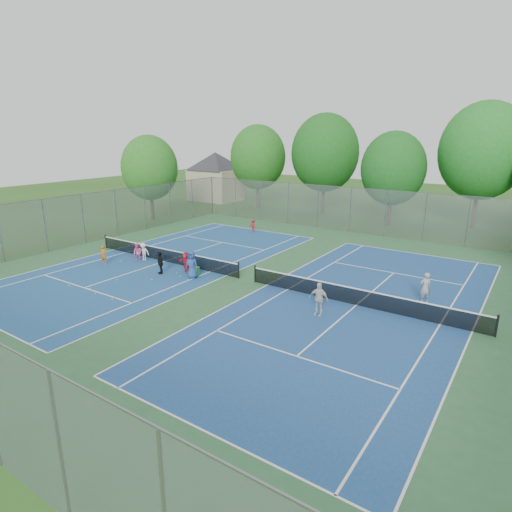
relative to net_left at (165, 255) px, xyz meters
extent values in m
plane|color=#29571B|center=(7.00, 0.00, -0.46)|extent=(120.00, 120.00, 0.00)
cube|color=#2C5E37|center=(7.00, 0.00, -0.45)|extent=(32.00, 32.00, 0.01)
cube|color=navy|center=(0.00, 0.00, -0.44)|extent=(10.97, 23.77, 0.01)
cube|color=navy|center=(14.00, 0.00, -0.44)|extent=(10.97, 23.77, 0.01)
cube|color=black|center=(0.00, 0.00, 0.00)|extent=(12.87, 0.10, 0.91)
cube|color=black|center=(14.00, 0.00, 0.00)|extent=(12.87, 0.10, 0.91)
cube|color=gray|center=(7.00, 16.00, 1.54)|extent=(32.00, 0.10, 4.00)
cube|color=gray|center=(-9.00, 0.00, 1.54)|extent=(0.10, 32.00, 4.00)
cube|color=#B7A88C|center=(-15.00, 24.00, 1.54)|extent=(6.00, 5.00, 4.00)
pyramid|color=#2D2D33|center=(-15.00, 24.00, 5.74)|extent=(11.03, 11.03, 2.20)
cylinder|color=#443326|center=(-7.00, 22.00, 1.29)|extent=(0.36, 0.36, 3.50)
ellipsoid|color=#23621C|center=(-7.00, 22.00, 5.45)|extent=(6.40, 6.40, 7.36)
cylinder|color=#443326|center=(1.00, 23.00, 1.47)|extent=(0.36, 0.36, 3.85)
ellipsoid|color=#195719|center=(1.00, 23.00, 6.10)|extent=(7.20, 7.20, 8.28)
cylinder|color=#443326|center=(9.00, 21.00, 1.12)|extent=(0.36, 0.36, 3.15)
ellipsoid|color=#19581B|center=(9.00, 21.00, 4.95)|extent=(6.00, 6.00, 6.90)
cylinder|color=#443326|center=(16.00, 24.00, 1.65)|extent=(0.36, 0.36, 4.20)
ellipsoid|color=#1F6B21|center=(16.00, 24.00, 6.59)|extent=(7.60, 7.60, 8.74)
cylinder|color=#443326|center=(-12.00, 10.00, 1.12)|extent=(0.36, 0.36, 3.15)
ellipsoid|color=#28691E|center=(-12.00, 10.00, 4.79)|extent=(5.60, 5.60, 6.44)
cube|color=blue|center=(-0.46, 0.64, -0.29)|extent=(0.47, 0.47, 0.32)
cube|color=green|center=(3.99, -1.20, -0.14)|extent=(0.36, 0.36, 0.63)
imported|color=#C96712|center=(-2.97, -2.77, 0.20)|extent=(0.53, 0.39, 1.32)
imported|color=pink|center=(-1.57, -1.03, 0.18)|extent=(0.64, 0.51, 1.28)
imported|color=silver|center=(-1.43, -0.60, 0.17)|extent=(0.91, 0.71, 1.24)
imported|color=black|center=(1.74, -2.05, 0.27)|extent=(0.92, 0.67, 1.45)
imported|color=navy|center=(3.99, -1.58, 0.41)|extent=(0.92, 0.67, 1.73)
imported|color=red|center=(2.95, -0.99, 0.23)|extent=(1.33, 0.64, 1.37)
imported|color=#A41721|center=(-0.19, 11.13, 0.11)|extent=(0.77, 0.51, 1.13)
imported|color=#9B9B9E|center=(16.79, 2.39, 0.37)|extent=(0.72, 0.69, 1.66)
imported|color=silver|center=(12.88, -2.22, 0.39)|extent=(1.03, 0.50, 1.70)
sphere|color=#D1DC33|center=(2.54, -1.45, -0.42)|extent=(0.07, 0.07, 0.07)
sphere|color=#D1EB36|center=(-0.97, -6.71, -0.42)|extent=(0.07, 0.07, 0.07)
sphere|color=#B1CD2F|center=(0.68, -1.13, -0.42)|extent=(0.07, 0.07, 0.07)
sphere|color=yellow|center=(2.86, -6.66, -0.42)|extent=(0.07, 0.07, 0.07)
sphere|color=gold|center=(3.21, -1.84, -0.42)|extent=(0.07, 0.07, 0.07)
sphere|color=#D5E735|center=(-2.47, -1.77, -0.42)|extent=(0.07, 0.07, 0.07)
sphere|color=#D0DB33|center=(-3.90, -2.94, -0.42)|extent=(0.07, 0.07, 0.07)
sphere|color=#B6D431|center=(0.54, -4.50, -0.42)|extent=(0.07, 0.07, 0.07)
sphere|color=#B0D832|center=(1.40, -6.66, -0.42)|extent=(0.07, 0.07, 0.07)
sphere|color=#CBF138|center=(0.51, -6.37, -0.42)|extent=(0.07, 0.07, 0.07)
sphere|color=#DFF338|center=(2.24, -3.26, -0.42)|extent=(0.07, 0.07, 0.07)
sphere|color=#CED331|center=(4.02, -2.03, -0.42)|extent=(0.07, 0.07, 0.07)
camera|label=1|loc=(21.26, -20.01, 8.19)|focal=30.00mm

